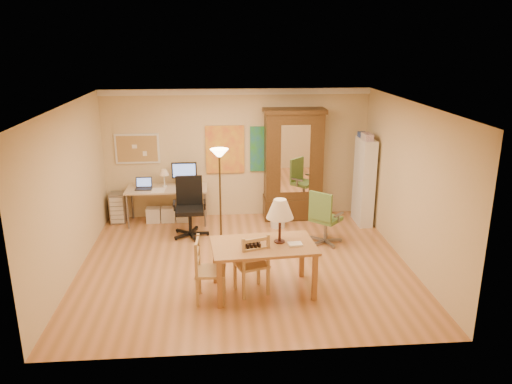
{
  "coord_description": "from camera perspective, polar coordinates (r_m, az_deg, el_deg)",
  "views": [
    {
      "loc": [
        -0.43,
        -7.73,
        3.68
      ],
      "look_at": [
        0.22,
        0.3,
        1.18
      ],
      "focal_mm": 35.0,
      "sensor_mm": 36.0,
      "label": 1
    }
  ],
  "objects": [
    {
      "name": "floor",
      "position": [
        8.57,
        -1.34,
        -8.2
      ],
      "size": [
        5.5,
        5.5,
        0.0
      ],
      "primitive_type": "plane",
      "color": "#A66C3B",
      "rests_on": "ground"
    },
    {
      "name": "bookshelf",
      "position": [
        10.37,
        12.23,
        1.15
      ],
      "size": [
        0.26,
        0.71,
        1.77
      ],
      "color": "white",
      "rests_on": "floor"
    },
    {
      "name": "office_chair_black",
      "position": [
        9.71,
        -7.53,
        -3.25
      ],
      "size": [
        0.71,
        0.71,
        1.15
      ],
      "color": "black",
      "rests_on": "floor"
    },
    {
      "name": "art_panel_right",
      "position": [
        10.5,
        1.37,
        4.96
      ],
      "size": [
        0.75,
        0.04,
        0.95
      ],
      "primitive_type": "cube",
      "color": "teal",
      "rests_on": "floor"
    },
    {
      "name": "torchiere_lamp",
      "position": [
        8.88,
        -4.18,
        2.66
      ],
      "size": [
        0.33,
        0.33,
        1.81
      ],
      "color": "#3C2F18",
      "rests_on": "floor"
    },
    {
      "name": "armoire",
      "position": [
        10.44,
        4.25,
        2.35
      ],
      "size": [
        1.26,
        0.6,
        2.32
      ],
      "color": "#33210D",
      "rests_on": "floor"
    },
    {
      "name": "office_chair_green",
      "position": [
        9.35,
        7.83,
        -4.28
      ],
      "size": [
        0.67,
        0.67,
        1.04
      ],
      "color": "slate",
      "rests_on": "floor"
    },
    {
      "name": "crown_molding",
      "position": [
        10.25,
        -2.26,
        11.39
      ],
      "size": [
        5.5,
        0.08,
        0.12
      ],
      "primitive_type": "cube",
      "color": "white",
      "rests_on": "floor"
    },
    {
      "name": "ladder_chair_back",
      "position": [
        7.47,
        -0.45,
        -8.37
      ],
      "size": [
        0.56,
        0.54,
        0.96
      ],
      "color": "#A67F4C",
      "rests_on": "floor"
    },
    {
      "name": "computer_desk",
      "position": [
        10.45,
        -9.89,
        -1.02
      ],
      "size": [
        1.64,
        0.72,
        1.24
      ],
      "color": "#CDB096",
      "rests_on": "floor"
    },
    {
      "name": "corkboard",
      "position": [
        10.56,
        -13.42,
        4.84
      ],
      "size": [
        0.9,
        0.04,
        0.62
      ],
      "primitive_type": "cube",
      "color": "tan",
      "rests_on": "floor"
    },
    {
      "name": "dining_table",
      "position": [
        7.37,
        1.55,
        -4.88
      ],
      "size": [
        1.59,
        1.03,
        1.43
      ],
      "color": "#9A5432",
      "rests_on": "floor"
    },
    {
      "name": "drawer_cart",
      "position": [
        10.73,
        -15.46,
        -1.72
      ],
      "size": [
        0.31,
        0.37,
        0.62
      ],
      "color": "slate",
      "rests_on": "floor"
    },
    {
      "name": "ladder_chair_left",
      "position": [
        7.32,
        -5.46,
        -9.06
      ],
      "size": [
        0.45,
        0.47,
        0.96
      ],
      "color": "#A67F4C",
      "rests_on": "floor"
    },
    {
      "name": "art_panel_left",
      "position": [
        10.44,
        -3.56,
        4.86
      ],
      "size": [
        0.8,
        0.04,
        1.0
      ],
      "primitive_type": "cube",
      "color": "yellow",
      "rests_on": "floor"
    },
    {
      "name": "wastebin",
      "position": [
        10.11,
        2.52,
        -2.99
      ],
      "size": [
        0.3,
        0.3,
        0.38
      ],
      "primitive_type": "cylinder",
      "color": "silver",
      "rests_on": "floor"
    }
  ]
}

